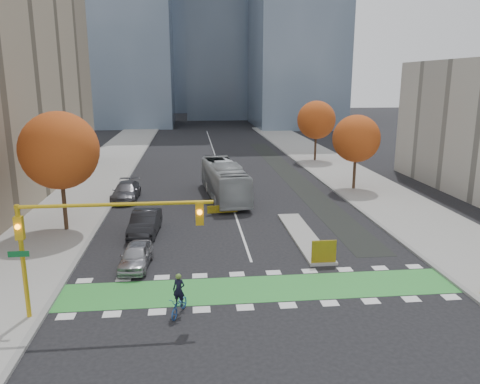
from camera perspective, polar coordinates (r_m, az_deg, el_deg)
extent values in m
plane|color=black|center=(22.63, 3.09, -13.30)|extent=(300.00, 300.00, 0.00)
cube|color=gray|center=(42.43, -19.76, -1.08)|extent=(7.00, 120.00, 0.15)
cube|color=gray|center=(44.49, 16.33, -0.17)|extent=(7.00, 120.00, 0.15)
cube|color=gray|center=(41.73, -15.09, -0.98)|extent=(0.30, 120.00, 0.16)
cube|color=gray|center=(43.29, 12.03, -0.29)|extent=(0.30, 120.00, 0.16)
cube|color=green|center=(23.96, 2.51, -11.68)|extent=(20.00, 3.00, 0.01)
cube|color=silver|center=(60.88, -2.85, 3.90)|extent=(0.15, 70.00, 0.01)
cube|color=black|center=(52.09, 6.05, 2.19)|extent=(2.50, 50.00, 0.01)
cube|color=gray|center=(31.51, 7.73, -5.33)|extent=(1.60, 10.00, 0.16)
cube|color=yellow|center=(26.91, 10.19, -7.15)|extent=(1.40, 0.12, 1.30)
cylinder|color=#332114|center=(33.95, -20.72, -0.25)|extent=(0.28, 0.28, 5.25)
sphere|color=#AB3D15|center=(33.40, -21.15, 4.75)|extent=(5.20, 5.20, 5.20)
cylinder|color=#332114|center=(45.33, 13.81, 3.08)|extent=(0.28, 0.28, 4.55)
sphere|color=#AB3D15|center=(44.95, 14.00, 6.34)|extent=(4.40, 4.40, 4.40)
cylinder|color=#332114|center=(60.54, 9.19, 6.03)|extent=(0.28, 0.28, 4.90)
sphere|color=#AB3D15|center=(60.24, 9.29, 8.67)|extent=(4.80, 4.80, 4.80)
cylinder|color=#BF9914|center=(22.07, -24.90, -7.96)|extent=(0.20, 0.20, 5.20)
cylinder|color=#BF9914|center=(20.34, -14.89, -1.48)|extent=(8.20, 0.16, 0.16)
cube|color=#BF9914|center=(21.57, -25.32, -3.99)|extent=(0.35, 0.28, 1.00)
sphere|color=orange|center=(21.38, -25.50, -3.88)|extent=(0.22, 0.22, 0.22)
cube|color=#BF9914|center=(20.22, -4.95, -2.63)|extent=(0.35, 0.28, 1.00)
sphere|color=orange|center=(20.02, -4.95, -2.49)|extent=(0.22, 0.22, 0.22)
cube|color=#0C5926|center=(21.52, -25.39, -6.85)|extent=(0.85, 0.04, 0.25)
imported|color=#1F468F|center=(21.56, -7.40, -13.53)|extent=(1.14, 1.79, 0.89)
imported|color=black|center=(21.23, -7.46, -11.71)|extent=(0.64, 0.53, 1.51)
sphere|color=#597F2D|center=(20.97, -7.51, -10.17)|extent=(0.26, 0.26, 0.26)
imported|color=#A1A6A8|center=(41.23, -1.92, 1.45)|extent=(3.75, 11.48, 3.14)
imported|color=#9C9CA1|center=(26.88, -12.58, -7.60)|extent=(1.87, 3.99, 1.32)
imported|color=black|center=(32.18, -11.50, -3.73)|extent=(2.05, 4.98, 1.60)
imported|color=#545359|center=(41.74, -13.72, 0.08)|extent=(2.27, 5.28, 1.52)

